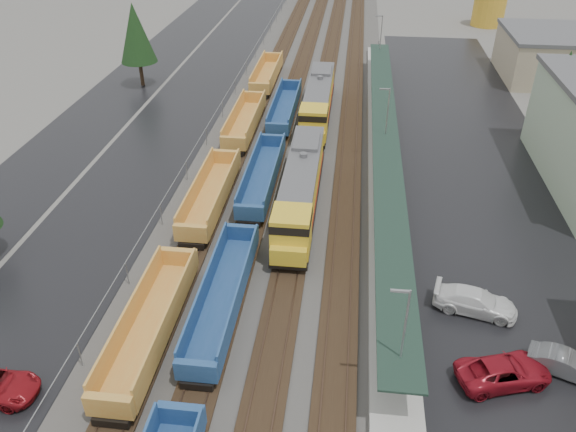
{
  "coord_description": "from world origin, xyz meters",
  "views": [
    {
      "loc": [
        5.92,
        -2.54,
        26.44
      ],
      "look_at": [
        1.38,
        35.61,
        2.0
      ],
      "focal_mm": 35.0,
      "sensor_mm": 36.0,
      "label": 1
    }
  ],
  "objects_px": {
    "locomotive_lead": "(300,190)",
    "storage_tank": "(489,9)",
    "parked_car_east_c": "(475,302)",
    "parked_car_east_e": "(566,365)",
    "well_string_yellow": "(186,249)",
    "parked_car_east_b": "(504,372)",
    "well_string_blue": "(223,295)",
    "locomotive_trail": "(318,102)"
  },
  "relations": [
    {
      "from": "locomotive_lead",
      "to": "parked_car_east_e",
      "type": "bearing_deg",
      "value": -42.6
    },
    {
      "from": "locomotive_trail",
      "to": "well_string_yellow",
      "type": "height_order",
      "value": "locomotive_trail"
    },
    {
      "from": "well_string_yellow",
      "to": "parked_car_east_c",
      "type": "xyz_separation_m",
      "value": [
        21.24,
        -3.11,
        -0.39
      ]
    },
    {
      "from": "locomotive_lead",
      "to": "parked_car_east_b",
      "type": "distance_m",
      "value": 22.36
    },
    {
      "from": "locomotive_lead",
      "to": "storage_tank",
      "type": "relative_size",
      "value": 3.35
    },
    {
      "from": "locomotive_trail",
      "to": "parked_car_east_c",
      "type": "xyz_separation_m",
      "value": [
        13.24,
        -32.26,
        -1.56
      ]
    },
    {
      "from": "well_string_blue",
      "to": "locomotive_lead",
      "type": "bearing_deg",
      "value": 72.96
    },
    {
      "from": "well_string_yellow",
      "to": "storage_tank",
      "type": "xyz_separation_m",
      "value": [
        36.24,
        78.58,
        1.72
      ]
    },
    {
      "from": "locomotive_trail",
      "to": "well_string_yellow",
      "type": "relative_size",
      "value": 0.2
    },
    {
      "from": "well_string_blue",
      "to": "parked_car_east_c",
      "type": "height_order",
      "value": "well_string_blue"
    },
    {
      "from": "well_string_yellow",
      "to": "well_string_blue",
      "type": "height_order",
      "value": "well_string_yellow"
    },
    {
      "from": "storage_tank",
      "to": "parked_car_east_b",
      "type": "xyz_separation_m",
      "value": [
        -14.33,
        -87.87,
        -2.14
      ]
    },
    {
      "from": "parked_car_east_e",
      "to": "locomotive_lead",
      "type": "bearing_deg",
      "value": 69.71
    },
    {
      "from": "parked_car_east_c",
      "to": "parked_car_east_e",
      "type": "xyz_separation_m",
      "value": [
        4.56,
        -5.11,
        -0.08
      ]
    },
    {
      "from": "locomotive_trail",
      "to": "parked_car_east_b",
      "type": "xyz_separation_m",
      "value": [
        13.91,
        -38.44,
        -1.59
      ]
    },
    {
      "from": "storage_tank",
      "to": "parked_car_east_c",
      "type": "distance_m",
      "value": 83.08
    },
    {
      "from": "locomotive_lead",
      "to": "well_string_yellow",
      "type": "xyz_separation_m",
      "value": [
        -8.0,
        -8.15,
        -1.17
      ]
    },
    {
      "from": "parked_car_east_e",
      "to": "well_string_blue",
      "type": "bearing_deg",
      "value": 103.65
    },
    {
      "from": "parked_car_east_c",
      "to": "parked_car_east_e",
      "type": "distance_m",
      "value": 6.85
    },
    {
      "from": "locomotive_lead",
      "to": "storage_tank",
      "type": "distance_m",
      "value": 75.88
    },
    {
      "from": "locomotive_trail",
      "to": "parked_car_east_c",
      "type": "relative_size",
      "value": 3.49
    },
    {
      "from": "parked_car_east_b",
      "to": "parked_car_east_c",
      "type": "relative_size",
      "value": 1.01
    },
    {
      "from": "locomotive_lead",
      "to": "parked_car_east_b",
      "type": "xyz_separation_m",
      "value": [
        13.91,
        -17.44,
        -1.59
      ]
    },
    {
      "from": "locomotive_trail",
      "to": "storage_tank",
      "type": "xyz_separation_m",
      "value": [
        28.24,
        49.43,
        0.55
      ]
    },
    {
      "from": "parked_car_east_b",
      "to": "parked_car_east_c",
      "type": "height_order",
      "value": "parked_car_east_c"
    },
    {
      "from": "storage_tank",
      "to": "parked_car_east_b",
      "type": "bearing_deg",
      "value": -99.26
    },
    {
      "from": "locomotive_trail",
      "to": "well_string_yellow",
      "type": "distance_m",
      "value": 30.25
    },
    {
      "from": "well_string_blue",
      "to": "parked_car_east_b",
      "type": "height_order",
      "value": "well_string_blue"
    },
    {
      "from": "parked_car_east_c",
      "to": "parked_car_east_e",
      "type": "bearing_deg",
      "value": -125.22
    },
    {
      "from": "locomotive_lead",
      "to": "parked_car_east_c",
      "type": "relative_size",
      "value": 3.49
    },
    {
      "from": "storage_tank",
      "to": "locomotive_lead",
      "type": "bearing_deg",
      "value": -111.85
    },
    {
      "from": "storage_tank",
      "to": "parked_car_east_e",
      "type": "xyz_separation_m",
      "value": [
        -10.44,
        -86.8,
        -2.19
      ]
    },
    {
      "from": "parked_car_east_b",
      "to": "parked_car_east_e",
      "type": "xyz_separation_m",
      "value": [
        3.89,
        1.07,
        -0.05
      ]
    },
    {
      "from": "well_string_yellow",
      "to": "parked_car_east_e",
      "type": "relative_size",
      "value": 21.89
    },
    {
      "from": "locomotive_lead",
      "to": "well_string_blue",
      "type": "height_order",
      "value": "locomotive_lead"
    },
    {
      "from": "well_string_blue",
      "to": "parked_car_east_b",
      "type": "distance_m",
      "value": 18.44
    },
    {
      "from": "well_string_blue",
      "to": "storage_tank",
      "type": "height_order",
      "value": "storage_tank"
    },
    {
      "from": "well_string_blue",
      "to": "parked_car_east_e",
      "type": "xyz_separation_m",
      "value": [
        21.8,
        -3.32,
        -0.43
      ]
    },
    {
      "from": "locomotive_lead",
      "to": "locomotive_trail",
      "type": "relative_size",
      "value": 1.0
    },
    {
      "from": "locomotive_trail",
      "to": "parked_car_east_b",
      "type": "relative_size",
      "value": 3.47
    },
    {
      "from": "parked_car_east_c",
      "to": "parked_car_east_b",
      "type": "bearing_deg",
      "value": -160.8
    },
    {
      "from": "locomotive_lead",
      "to": "storage_tank",
      "type": "xyz_separation_m",
      "value": [
        28.24,
        70.43,
        0.55
      ]
    }
  ]
}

